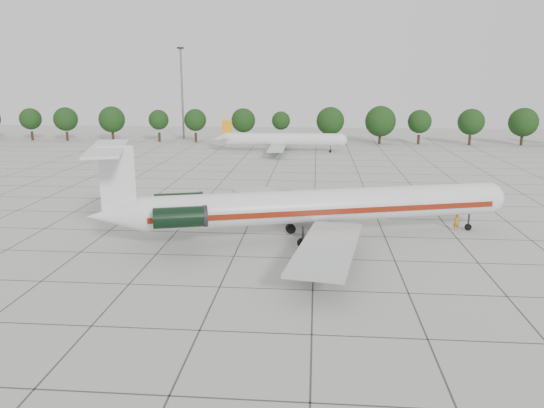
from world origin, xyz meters
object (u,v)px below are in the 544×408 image
Objects in this scene: main_airliner at (303,206)px; bg_airliner_c at (282,140)px; ground_crew at (456,222)px; floodlight_mast at (182,88)px.

main_airliner is 69.78m from bg_airliner_c.
ground_crew is at bearing 1.10° from main_airliner.
bg_airliner_c is 1.11× the size of floodlight_mast.
main_airliner is 101.40m from floodlight_mast.
floodlight_mast is at bearing -70.28° from ground_crew.
ground_crew is 0.07× the size of bg_airliner_c.
ground_crew is 104.85m from floodlight_mast.
bg_airliner_c is at bearing -80.92° from ground_crew.
bg_airliner_c is at bearing 79.71° from main_airliner.
bg_airliner_c reaches higher than ground_crew.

